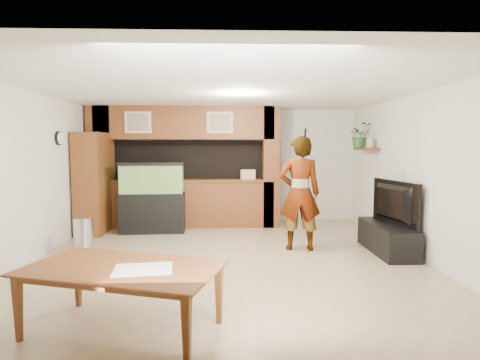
{
  "coord_description": "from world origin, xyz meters",
  "views": [
    {
      "loc": [
        -0.01,
        -6.2,
        1.78
      ],
      "look_at": [
        0.21,
        0.6,
        1.19
      ],
      "focal_mm": 30.0,
      "sensor_mm": 36.0,
      "label": 1
    }
  ],
  "objects_px": {
    "person": "(300,193)",
    "dining_table": "(121,301)",
    "pantry_cabinet": "(92,184)",
    "television": "(388,203)",
    "aquarium": "(152,198)"
  },
  "relations": [
    {
      "from": "person",
      "to": "dining_table",
      "type": "relative_size",
      "value": 1.06
    },
    {
      "from": "pantry_cabinet",
      "to": "television",
      "type": "relative_size",
      "value": 1.62
    },
    {
      "from": "aquarium",
      "to": "person",
      "type": "distance_m",
      "value": 3.12
    },
    {
      "from": "television",
      "to": "pantry_cabinet",
      "type": "bearing_deg",
      "value": 63.53
    },
    {
      "from": "pantry_cabinet",
      "to": "person",
      "type": "xyz_separation_m",
      "value": [
        3.92,
        -1.36,
        -0.05
      ]
    },
    {
      "from": "television",
      "to": "person",
      "type": "height_order",
      "value": "person"
    },
    {
      "from": "pantry_cabinet",
      "to": "television",
      "type": "bearing_deg",
      "value": -16.64
    },
    {
      "from": "aquarium",
      "to": "dining_table",
      "type": "height_order",
      "value": "aquarium"
    },
    {
      "from": "television",
      "to": "dining_table",
      "type": "relative_size",
      "value": 0.69
    },
    {
      "from": "aquarium",
      "to": "person",
      "type": "height_order",
      "value": "person"
    },
    {
      "from": "dining_table",
      "to": "aquarium",
      "type": "bearing_deg",
      "value": 113.65
    },
    {
      "from": "pantry_cabinet",
      "to": "television",
      "type": "xyz_separation_m",
      "value": [
        5.35,
        -1.6,
        -0.18
      ]
    },
    {
      "from": "television",
      "to": "dining_table",
      "type": "xyz_separation_m",
      "value": [
        -3.66,
        -2.76,
        -0.52
      ]
    },
    {
      "from": "person",
      "to": "dining_table",
      "type": "bearing_deg",
      "value": 56.22
    },
    {
      "from": "television",
      "to": "aquarium",
      "type": "bearing_deg",
      "value": 58.04
    }
  ]
}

